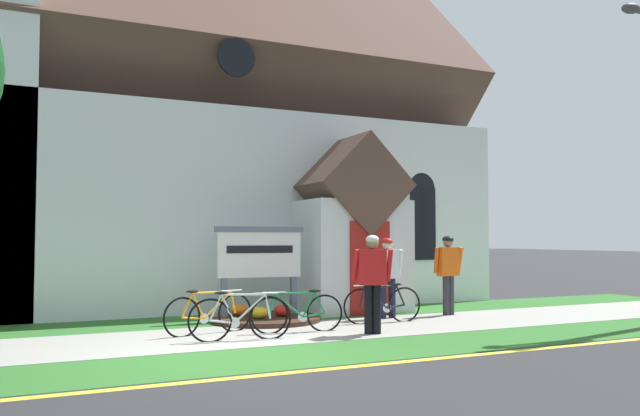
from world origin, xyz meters
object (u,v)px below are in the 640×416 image
(church_sign, at_px, (260,257))
(cyclist_in_red_jersey, at_px, (387,271))
(bicycle_orange, at_px, (240,318))
(roadside_conifer, at_px, (416,141))
(cyclist_in_green_jersey, at_px, (372,275))
(bicycle_red, at_px, (298,312))
(bicycle_silver, at_px, (209,313))
(bicycle_green, at_px, (383,304))
(cyclist_in_yellow_jersey, at_px, (448,268))

(church_sign, distance_m, cyclist_in_red_jersey, 2.75)
(church_sign, xyz_separation_m, bicycle_orange, (-1.22, -2.51, -0.94))
(church_sign, relative_size, roadside_conifer, 0.28)
(cyclist_in_red_jersey, distance_m, cyclist_in_green_jersey, 2.31)
(bicycle_red, relative_size, bicycle_silver, 0.99)
(cyclist_in_green_jersey, bearing_deg, roadside_conifer, 50.75)
(church_sign, height_order, roadside_conifer, roadside_conifer)
(bicycle_green, relative_size, bicycle_red, 1.00)
(cyclist_in_yellow_jersey, bearing_deg, roadside_conifer, 64.45)
(bicycle_silver, bearing_deg, bicycle_red, -16.81)
(cyclist_in_green_jersey, xyz_separation_m, roadside_conifer, (5.05, 6.18, 3.62))
(church_sign, height_order, cyclist_in_green_jersey, church_sign)
(church_sign, height_order, bicycle_orange, church_sign)
(bicycle_green, distance_m, bicycle_silver, 3.61)
(bicycle_orange, height_order, bicycle_red, bicycle_orange)
(church_sign, height_order, cyclist_in_red_jersey, church_sign)
(bicycle_red, height_order, bicycle_silver, bicycle_silver)
(bicycle_red, bearing_deg, bicycle_orange, -160.27)
(bicycle_orange, bearing_deg, cyclist_in_green_jersey, -7.92)
(bicycle_red, xyz_separation_m, cyclist_in_red_jersey, (2.53, 1.06, 0.65))
(cyclist_in_yellow_jersey, distance_m, roadside_conifer, 6.12)
(cyclist_in_green_jersey, height_order, cyclist_in_yellow_jersey, cyclist_in_green_jersey)
(bicycle_green, distance_m, cyclist_in_green_jersey, 1.72)
(cyclist_in_green_jersey, relative_size, roadside_conifer, 0.25)
(church_sign, distance_m, roadside_conifer, 7.79)
(cyclist_in_yellow_jersey, bearing_deg, cyclist_in_green_jersey, -149.37)
(bicycle_green, bearing_deg, bicycle_orange, -164.40)
(church_sign, distance_m, bicycle_red, 2.28)
(bicycle_green, bearing_deg, church_sign, 142.88)
(bicycle_green, relative_size, cyclist_in_red_jersey, 1.00)
(cyclist_in_green_jersey, bearing_deg, cyclist_in_red_jersey, 52.55)
(bicycle_orange, distance_m, bicycle_silver, 0.95)
(bicycle_red, distance_m, roadside_conifer, 9.27)
(bicycle_green, xyz_separation_m, roadside_conifer, (4.10, 4.93, 4.29))
(bicycle_green, relative_size, bicycle_orange, 0.98)
(cyclist_in_green_jersey, bearing_deg, bicycle_orange, 172.08)
(cyclist_in_green_jersey, bearing_deg, cyclist_in_yellow_jersey, 30.63)
(bicycle_green, distance_m, cyclist_in_yellow_jersey, 2.14)
(church_sign, distance_m, bicycle_orange, 2.95)
(bicycle_red, height_order, roadside_conifer, roadside_conifer)
(bicycle_red, xyz_separation_m, cyclist_in_yellow_jersey, (4.05, 0.96, 0.69))
(bicycle_orange, xyz_separation_m, roadside_conifer, (7.42, 5.85, 4.29))
(bicycle_red, bearing_deg, bicycle_green, 13.06)
(bicycle_orange, bearing_deg, cyclist_in_red_jersey, 21.71)
(cyclist_in_green_jersey, xyz_separation_m, cyclist_in_yellow_jersey, (2.92, 1.73, -0.00))
(roadside_conifer, bearing_deg, bicycle_red, -138.80)
(cyclist_in_green_jersey, distance_m, roadside_conifer, 8.77)
(church_sign, xyz_separation_m, cyclist_in_green_jersey, (1.14, -2.84, -0.27))
(roadside_conifer, bearing_deg, church_sign, -151.65)
(bicycle_red, xyz_separation_m, cyclist_in_green_jersey, (1.13, -0.77, 0.69))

